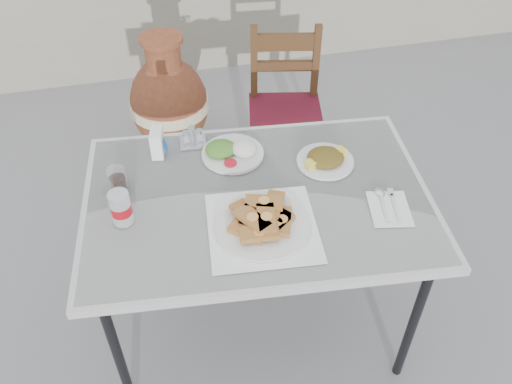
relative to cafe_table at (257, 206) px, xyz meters
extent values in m
plane|color=slate|center=(-0.02, -0.01, -0.75)|extent=(80.00, 80.00, 0.00)
cylinder|color=black|center=(-0.61, -0.30, -0.37)|extent=(0.04, 0.04, 0.76)
cylinder|color=black|center=(0.54, -0.42, -0.37)|extent=(0.04, 0.04, 0.76)
cylinder|color=black|center=(-0.54, 0.42, -0.37)|extent=(0.04, 0.04, 0.76)
cylinder|color=black|center=(0.61, 0.30, -0.37)|extent=(0.04, 0.04, 0.76)
cube|color=white|center=(0.00, 0.00, 0.04)|extent=(1.41, 1.03, 0.03)
cube|color=white|center=(0.00, 0.00, 0.05)|extent=(1.37, 0.99, 0.01)
cube|color=white|center=(-0.02, -0.17, 0.06)|extent=(0.43, 0.43, 0.00)
cylinder|color=silver|center=(-0.02, -0.17, 0.07)|extent=(0.34, 0.34, 0.02)
cylinder|color=silver|center=(-0.02, -0.17, 0.06)|extent=(0.36, 0.36, 0.01)
cylinder|color=silver|center=(-0.04, 0.26, 0.06)|extent=(0.26, 0.26, 0.01)
ellipsoid|color=white|center=(0.00, 0.25, 0.09)|extent=(0.11, 0.11, 0.06)
ellipsoid|color=#2F5E1B|center=(-0.09, 0.27, 0.09)|extent=(0.13, 0.12, 0.05)
cylinder|color=#B41321|center=(-0.07, 0.19, 0.08)|extent=(0.05, 0.05, 0.01)
cylinder|color=silver|center=(0.32, 0.13, 0.06)|extent=(0.23, 0.23, 0.01)
ellipsoid|color=#215F17|center=(0.32, 0.13, 0.08)|extent=(0.15, 0.14, 0.04)
cylinder|color=gold|center=(0.24, 0.09, 0.09)|extent=(0.05, 0.04, 0.04)
cylinder|color=gold|center=(0.39, 0.15, 0.09)|extent=(0.05, 0.04, 0.04)
cylinder|color=white|center=(-0.51, -0.02, 0.12)|extent=(0.07, 0.07, 0.14)
cylinder|color=red|center=(-0.51, -0.02, 0.12)|extent=(0.08, 0.08, 0.04)
cylinder|color=silver|center=(-0.51, -0.02, 0.19)|extent=(0.07, 0.07, 0.00)
cylinder|color=white|center=(-0.51, 0.16, 0.11)|extent=(0.07, 0.07, 0.10)
cylinder|color=black|center=(-0.51, 0.16, 0.09)|extent=(0.06, 0.06, 0.06)
cube|color=white|center=(-0.34, 0.34, 0.11)|extent=(0.06, 0.10, 0.11)
cube|color=blue|center=(-0.31, 0.34, 0.10)|extent=(0.02, 0.05, 0.07)
cube|color=silver|center=(-0.19, 0.38, 0.06)|extent=(0.12, 0.10, 0.01)
cylinder|color=white|center=(-0.22, 0.36, 0.10)|extent=(0.03, 0.03, 0.07)
cylinder|color=white|center=(-0.16, 0.36, 0.10)|extent=(0.03, 0.03, 0.07)
cylinder|color=silver|center=(-0.19, 0.40, 0.10)|extent=(0.03, 0.03, 0.06)
cube|color=white|center=(0.46, -0.19, 0.06)|extent=(0.18, 0.22, 0.00)
cube|color=silver|center=(0.44, -0.18, 0.06)|extent=(0.04, 0.15, 0.00)
ellipsoid|color=silver|center=(0.46, -0.10, 0.07)|extent=(0.04, 0.05, 0.01)
cube|color=silver|center=(0.48, -0.19, 0.06)|extent=(0.04, 0.15, 0.00)
cube|color=silver|center=(0.50, -0.11, 0.06)|extent=(0.03, 0.05, 0.00)
cube|color=#3A2610|center=(0.19, 0.83, -0.53)|extent=(0.05, 0.05, 0.43)
cube|color=#3A2610|center=(0.53, 0.76, -0.53)|extent=(0.05, 0.05, 0.43)
cube|color=#3A2610|center=(0.27, 1.17, -0.53)|extent=(0.05, 0.05, 0.43)
cube|color=#3A2610|center=(0.60, 1.10, -0.53)|extent=(0.05, 0.05, 0.43)
cube|color=maroon|center=(0.40, 0.97, -0.29)|extent=(0.48, 0.48, 0.05)
cube|color=#3A2610|center=(0.27, 1.17, -0.08)|extent=(0.05, 0.05, 0.48)
cube|color=#3A2610|center=(0.60, 1.10, -0.08)|extent=(0.05, 0.05, 0.48)
cube|color=#3A2610|center=(0.44, 1.14, 0.07)|extent=(0.38, 0.11, 0.10)
cube|color=#3A2610|center=(0.44, 1.14, -0.08)|extent=(0.38, 0.11, 0.06)
cylinder|color=brown|center=(-0.22, 1.34, -0.71)|extent=(0.36, 0.36, 0.09)
ellipsoid|color=brown|center=(-0.22, 1.34, -0.36)|extent=(0.47, 0.47, 0.59)
cylinder|color=beige|center=(-0.22, 1.34, -0.36)|extent=(0.47, 0.47, 0.07)
cylinder|color=brown|center=(-0.22, 1.34, -0.04)|extent=(0.20, 0.20, 0.18)
cylinder|color=brown|center=(-0.22, 1.34, 0.06)|extent=(0.25, 0.25, 0.03)
camera|label=1|loc=(-0.36, -1.46, 1.48)|focal=38.00mm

